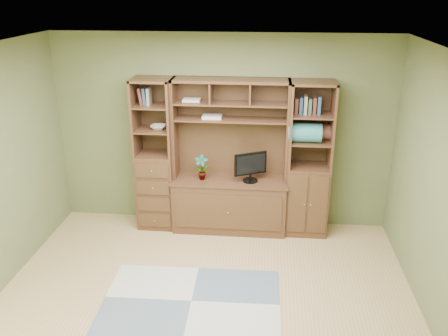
# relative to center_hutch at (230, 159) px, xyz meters

# --- Properties ---
(room) EXTENTS (4.60, 4.10, 2.64)m
(room) POSITION_rel_center_hutch_xyz_m (-0.12, -1.73, 0.28)
(room) COLOR tan
(room) RESTS_ON ground
(center_hutch) EXTENTS (1.54, 0.53, 2.05)m
(center_hutch) POSITION_rel_center_hutch_xyz_m (0.00, 0.00, 0.00)
(center_hutch) COLOR #4D2E1B
(center_hutch) RESTS_ON ground
(left_tower) EXTENTS (0.50, 0.45, 2.05)m
(left_tower) POSITION_rel_center_hutch_xyz_m (-1.00, 0.04, 0.00)
(left_tower) COLOR #4D2E1B
(left_tower) RESTS_ON ground
(right_tower) EXTENTS (0.55, 0.45, 2.05)m
(right_tower) POSITION_rel_center_hutch_xyz_m (1.02, 0.04, 0.00)
(right_tower) COLOR #4D2E1B
(right_tower) RESTS_ON ground
(rug) EXTENTS (1.90, 1.29, 0.01)m
(rug) POSITION_rel_center_hutch_xyz_m (-0.26, -1.66, -1.02)
(rug) COLOR gray
(rug) RESTS_ON ground
(monitor) EXTENTS (0.49, 0.38, 0.54)m
(monitor) POSITION_rel_center_hutch_xyz_m (0.27, -0.03, -0.02)
(monitor) COLOR black
(monitor) RESTS_ON center_hutch
(orchid) EXTENTS (0.18, 0.12, 0.34)m
(orchid) POSITION_rel_center_hutch_xyz_m (-0.37, -0.03, -0.13)
(orchid) COLOR #965932
(orchid) RESTS_ON center_hutch
(magazines) EXTENTS (0.25, 0.18, 0.04)m
(magazines) POSITION_rel_center_hutch_xyz_m (-0.24, 0.09, 0.54)
(magazines) COLOR beige
(magazines) RESTS_ON center_hutch
(bowl) EXTENTS (0.20, 0.20, 0.05)m
(bowl) POSITION_rel_center_hutch_xyz_m (-0.94, 0.04, 0.39)
(bowl) COLOR silver
(bowl) RESTS_ON left_tower
(blanket_teal) EXTENTS (0.42, 0.24, 0.24)m
(blanket_teal) POSITION_rel_center_hutch_xyz_m (0.94, -0.01, 0.39)
(blanket_teal) COLOR teal
(blanket_teal) RESTS_ON right_tower
(blanket_red) EXTENTS (0.35, 0.19, 0.19)m
(blanket_red) POSITION_rel_center_hutch_xyz_m (1.14, 0.12, 0.36)
(blanket_red) COLOR brown
(blanket_red) RESTS_ON right_tower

